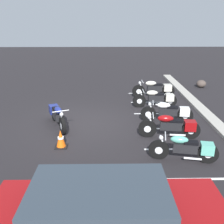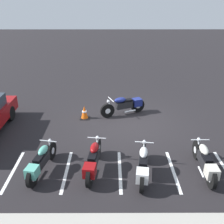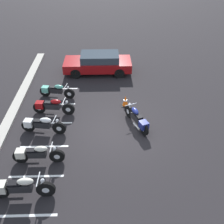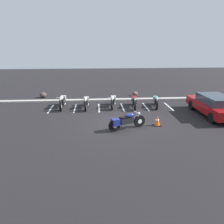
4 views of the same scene
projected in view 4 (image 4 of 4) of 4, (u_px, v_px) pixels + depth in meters
The scene contains 18 objects.
ground at pixel (120, 123), 12.35m from camera, with size 60.00×60.00×0.00m, color black.
motorcycle_navy_featured at pixel (126, 121), 11.34m from camera, with size 2.04×1.02×0.85m.
parked_bike_0 at pixel (62, 101), 15.36m from camera, with size 0.63×2.25×0.88m.
parked_bike_1 at pixel (86, 102), 15.28m from camera, with size 0.58×2.08×0.82m.
parked_bike_2 at pixel (113, 101), 15.56m from camera, with size 0.67×2.09×0.82m.
parked_bike_3 at pixel (134, 101), 15.44m from camera, with size 0.64×2.13×0.84m.
parked_bike_4 at pixel (156, 101), 15.62m from camera, with size 0.70×1.99×0.79m.
car_red at pixel (214, 105), 13.52m from camera, with size 1.81×4.30×1.29m.
concrete_curb at pixel (113, 100), 17.41m from camera, with size 18.00×0.50×0.12m, color #A8A399.
landscape_rock_0 at pixel (135, 94), 18.91m from camera, with size 0.53×0.48×0.39m, color brown.
landscape_rock_1 at pixel (43, 95), 18.30m from camera, with size 0.58×0.55×0.45m, color #483C36.
traffic_cone at pixel (157, 121), 11.93m from camera, with size 0.40×0.40×0.60m.
stall_line_0 at pixel (51, 109), 15.13m from camera, with size 0.10×2.10×0.00m, color white.
stall_line_1 at pixel (75, 108), 15.25m from camera, with size 0.10×2.10×0.00m, color white.
stall_line_2 at pixel (99, 108), 15.37m from camera, with size 0.10×2.10×0.00m, color white.
stall_line_3 at pixel (123, 107), 15.49m from camera, with size 0.10×2.10×0.00m, color white.
stall_line_4 at pixel (146, 107), 15.61m from camera, with size 0.10×2.10×0.00m, color white.
stall_line_5 at pixel (169, 106), 15.73m from camera, with size 0.10×2.10×0.00m, color white.
Camera 4 is at (-1.31, -11.54, 4.26)m, focal length 35.00 mm.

